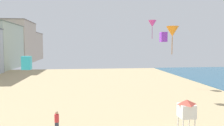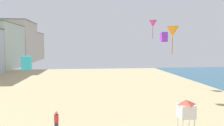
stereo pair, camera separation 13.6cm
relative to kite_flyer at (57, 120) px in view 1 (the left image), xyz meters
name	(u,v)px [view 1 (the left image)]	position (x,y,z in m)	size (l,w,h in m)	color
boardwalk_hotel_distant	(12,42)	(-25.89, 72.52, 7.07)	(14.42, 18.58, 15.97)	#C6B29E
boardwalk_hotel_furthest	(26,46)	(-25.89, 91.69, 5.42)	(13.11, 16.34, 12.67)	#C6B29E
kite_flyer	(57,120)	(0.00, 0.00, 0.00)	(0.34, 0.34, 1.64)	#383D4C
lifeguard_stand	(187,109)	(9.70, -1.25, 0.92)	(1.10, 1.10, 2.55)	white
kite_magenta_delta	(152,24)	(13.26, 19.45, 9.33)	(1.35, 1.35, 3.08)	#DB3D9E
kite_orange_delta_2	(172,31)	(11.09, 5.30, 7.11)	(1.28, 1.28, 2.91)	orange
kite_purple_box	(163,37)	(11.93, 10.26, 6.74)	(0.78, 0.78, 1.23)	purple
kite_cyan_box	(27,63)	(-2.83, 2.95, 4.17)	(0.73, 0.73, 1.15)	#2DB7CC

